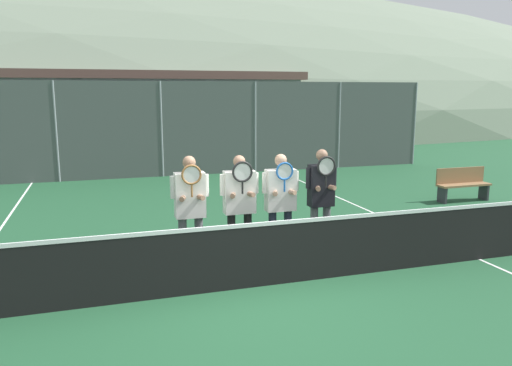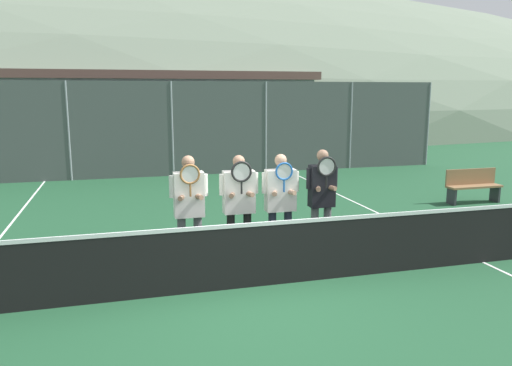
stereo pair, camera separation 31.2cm
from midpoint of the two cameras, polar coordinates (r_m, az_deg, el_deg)
ground_plane at (r=7.31m, az=-1.76°, el=-11.85°), size 120.00×120.00×0.00m
hill_distant at (r=59.37m, az=-15.96°, el=7.41°), size 136.41×75.79×26.53m
clubhouse_building at (r=24.76m, az=-18.13°, el=7.82°), size 19.04×5.50×3.65m
fence_back at (r=16.58m, az=-11.27°, el=6.02°), size 19.22×0.06×3.09m
tennis_net at (r=7.14m, az=-1.79°, el=-8.18°), size 10.74×0.09×1.06m
court_line_right_sideline at (r=11.50m, az=13.50°, el=-3.78°), size 0.05×16.00×0.01m
player_leftmost at (r=7.69m, az=-8.69°, el=-2.46°), size 0.59×0.34×1.82m
player_center_left at (r=7.93m, az=-3.01°, el=-2.02°), size 0.63×0.34×1.79m
player_center_right at (r=8.10m, az=1.72°, el=-1.79°), size 0.62×0.34×1.78m
player_rightmost at (r=8.36m, az=6.40°, el=-1.35°), size 0.55×0.34×1.84m
car_far_left at (r=19.26m, az=-26.78°, el=3.81°), size 4.53×1.97×1.79m
car_left_of_center at (r=19.17m, az=-12.24°, el=4.57°), size 4.25×2.02×1.72m
car_center at (r=20.05m, az=1.18°, el=5.02°), size 4.13×1.92×1.69m
bench_courtside at (r=13.71m, az=21.93°, el=-0.05°), size 1.44×0.36×0.85m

